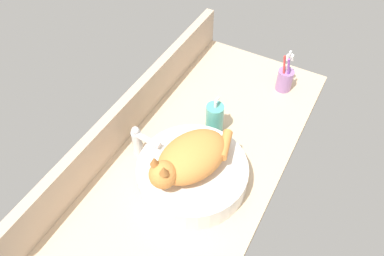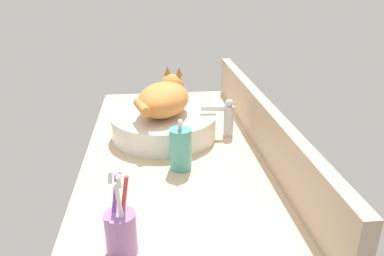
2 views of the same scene
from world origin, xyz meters
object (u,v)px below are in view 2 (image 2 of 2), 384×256
object	(u,v)px
sink_basin	(164,125)
faucet	(226,116)
soap_dispenser	(181,149)
toothbrush_cup	(121,231)
cat	(164,98)

from	to	relation	value
sink_basin	faucet	xyz separation A→B (cm)	(1.32, 21.80, 3.11)
sink_basin	soap_dispenser	distance (cm)	24.68
faucet	toothbrush_cup	bearing A→B (deg)	-29.79
soap_dispenser	faucet	bearing A→B (deg)	142.34
sink_basin	cat	world-z (taller)	cat
sink_basin	toothbrush_cup	xyz separation A→B (cm)	(59.17, -11.32, 1.10)
sink_basin	faucet	size ratio (longest dim) A/B	2.71
cat	soap_dispenser	xyz separation A→B (cm)	(25.54, 3.74, -7.75)
sink_basin	soap_dispenser	size ratio (longest dim) A/B	2.32
soap_dispenser	toothbrush_cup	bearing A→B (deg)	-23.83
faucet	soap_dispenser	distance (cm)	28.95
soap_dispenser	toothbrush_cup	world-z (taller)	toothbrush_cup
cat	faucet	bearing A→B (deg)	82.98
cat	toothbrush_cup	xyz separation A→B (cm)	(60.49, -11.70, -8.85)
sink_basin	toothbrush_cup	distance (cm)	60.26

